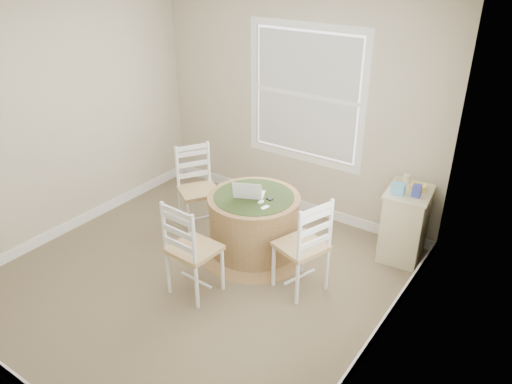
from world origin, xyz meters
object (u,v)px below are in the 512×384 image
Objects in this scene: chair_near at (194,248)px; laptop at (249,194)px; chair_right at (301,245)px; corner_chest at (405,223)px; round_table at (254,222)px; chair_left at (199,190)px.

chair_near reaches higher than laptop.
chair_right is 1.25× the size of corner_chest.
chair_near and chair_right have the same top height.
chair_near is 2.55× the size of laptop.
chair_near is (-0.08, -0.84, 0.11)m from round_table.
chair_left is at bearing -166.55° from corner_chest.
corner_chest is (2.11, 0.77, -0.09)m from chair_left.
chair_right is 0.81m from laptop.
corner_chest is at bearing 170.34° from chair_right.
laptop is (0.76, -0.10, 0.22)m from chair_left.
round_table is 1.18× the size of chair_right.
chair_right is at bearing -125.49° from corner_chest.
laptop is (0.04, 0.82, 0.22)m from chair_near.
chair_left is 1.17m from chair_near.
corner_chest is at bearing -126.00° from chair_near.
chair_left is at bearing -82.81° from chair_right.
chair_right is 2.55× the size of laptop.
chair_near is 1.25× the size of corner_chest.
chair_left is at bearing -31.86° from laptop.
laptop reaches higher than round_table.
round_table is 1.18× the size of chair_left.
chair_left reaches higher than corner_chest.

